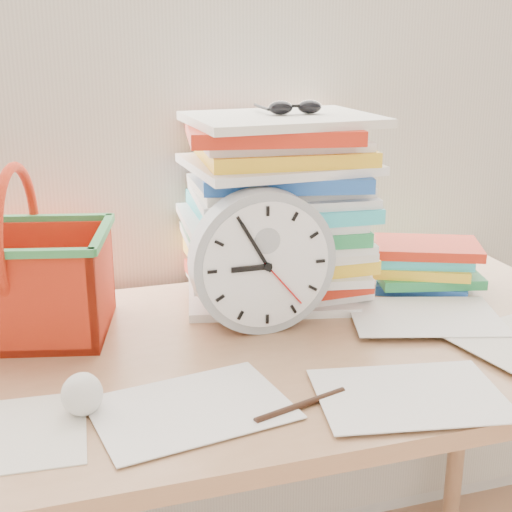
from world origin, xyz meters
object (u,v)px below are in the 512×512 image
object	(u,v)px
book_stack	(425,265)
clock	(262,261)
paper_stack	(275,208)
basket	(20,253)
desk	(250,384)

from	to	relation	value
book_stack	clock	bearing A→B (deg)	-164.98
clock	paper_stack	bearing A→B (deg)	64.22
clock	basket	distance (m)	0.43
desk	basket	distance (m)	0.47
paper_stack	book_stack	distance (m)	0.35
desk	clock	world-z (taller)	clock
book_stack	basket	world-z (taller)	basket
paper_stack	basket	world-z (taller)	paper_stack
paper_stack	basket	size ratio (longest dim) A/B	1.23
desk	paper_stack	xyz separation A→B (m)	(0.12, 0.22, 0.26)
paper_stack	clock	xyz separation A→B (m)	(-0.08, -0.16, -0.05)
desk	book_stack	distance (m)	0.48
paper_stack	clock	world-z (taller)	paper_stack
desk	basket	xyz separation A→B (m)	(-0.37, 0.18, 0.23)
clock	basket	bearing A→B (deg)	164.43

